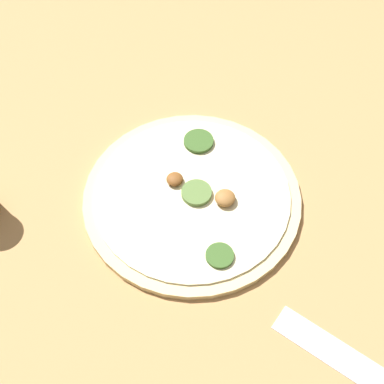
% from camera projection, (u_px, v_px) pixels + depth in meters
% --- Properties ---
extents(ground_plane, '(3.00, 3.00, 0.00)m').
position_uv_depth(ground_plane, '(192.00, 199.00, 0.89)').
color(ground_plane, tan).
extents(pizza, '(0.36, 0.36, 0.03)m').
position_uv_depth(pizza, '(192.00, 196.00, 0.88)').
color(pizza, beige).
rests_on(pizza, ground_plane).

